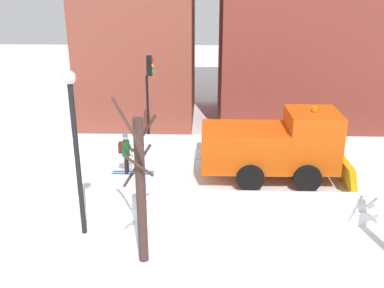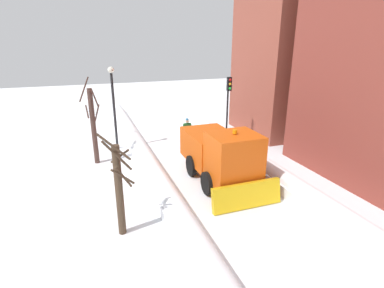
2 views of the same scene
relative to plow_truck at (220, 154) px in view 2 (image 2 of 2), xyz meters
name	(u,v)px [view 2 (image 2 of 2)]	position (x,y,z in m)	size (l,w,h in m)	color
ground_plane	(215,183)	(0.33, 0.12, -1.48)	(80.00, 80.00, 0.00)	white
snowbank_left	(263,167)	(-2.48, 0.12, -1.05)	(1.10, 36.00, 0.99)	white
snowbank_right	(161,184)	(3.14, 0.12, -1.08)	(1.10, 36.00, 0.95)	white
plow_truck	(220,154)	(0.00, 0.00, 0.00)	(3.20, 5.98, 3.12)	#DB510F
skier	(187,129)	(-0.37, -6.21, -0.48)	(0.62, 1.80, 1.81)	black
traffic_light_pole	(228,97)	(-3.09, -5.49, 1.71)	(0.28, 0.42, 4.55)	black
street_lamp	(113,98)	(4.36, -6.80, 1.89)	(0.40, 0.40, 5.32)	black
bare_tree_near	(93,125)	(5.78, -4.66, 0.83)	(1.05, 1.16, 4.94)	#463029
bare_tree_mid	(119,188)	(5.27, 2.81, 0.41)	(1.16, 1.05, 4.04)	#463425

